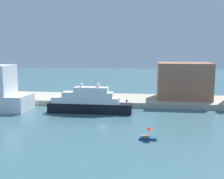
{
  "coord_description": "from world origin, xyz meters",
  "views": [
    {
      "loc": [
        13.02,
        -76.34,
        19.66
      ],
      "look_at": [
        1.94,
        6.0,
        7.55
      ],
      "focal_mm": 45.63,
      "sensor_mm": 36.0,
      "label": 1
    }
  ],
  "objects": [
    {
      "name": "parked_car",
      "position": [
        -15.01,
        23.29,
        2.38
      ],
      "size": [
        4.48,
        1.65,
        1.43
      ],
      "color": "#1E4C99",
      "rests_on": "quay_dock"
    },
    {
      "name": "ground",
      "position": [
        0.0,
        0.0,
        0.0
      ],
      "size": [
        400.0,
        400.0,
        0.0
      ],
      "primitive_type": "plane",
      "color": "#3D6670"
    },
    {
      "name": "large_yacht",
      "position": [
        -5.48,
        7.49,
        3.16
      ],
      "size": [
        25.73,
        4.57,
        10.69
      ],
      "color": "black",
      "rests_on": "ground"
    },
    {
      "name": "person_figure",
      "position": [
        -9.66,
        20.37,
        2.57
      ],
      "size": [
        0.36,
        0.36,
        1.76
      ],
      "color": "#4C4C4C",
      "rests_on": "quay_dock"
    },
    {
      "name": "mooring_bollard",
      "position": [
        5.42,
        17.34,
        2.14
      ],
      "size": [
        0.53,
        0.53,
        0.76
      ],
      "primitive_type": "cylinder",
      "color": "black",
      "rests_on": "quay_dock"
    },
    {
      "name": "quay_dock",
      "position": [
        0.0,
        25.53,
        0.88
      ],
      "size": [
        110.0,
        19.05,
        1.76
      ],
      "primitive_type": "cube",
      "color": "#B7AD99",
      "rests_on": "ground"
    },
    {
      "name": "harbor_building",
      "position": [
        25.05,
        27.46,
        8.14
      ],
      "size": [
        18.48,
        13.83,
        12.76
      ],
      "primitive_type": "cube",
      "color": "#9E664C",
      "rests_on": "quay_dock"
    },
    {
      "name": "small_motorboat",
      "position": [
        12.84,
        -16.54,
        1.06
      ],
      "size": [
        3.78,
        1.61,
        2.9
      ],
      "color": "navy",
      "rests_on": "ground"
    }
  ]
}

